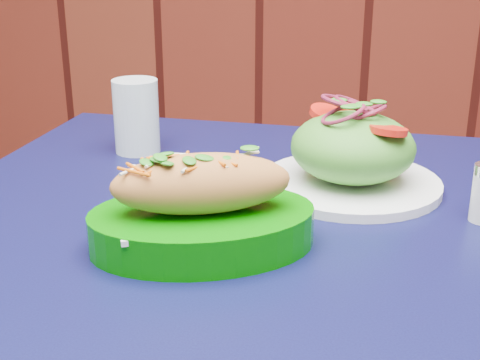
# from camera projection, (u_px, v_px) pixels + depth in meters

# --- Properties ---
(cafe_table) EXTENTS (0.81, 0.81, 0.75)m
(cafe_table) POSITION_uv_depth(u_px,v_px,m) (245.00, 282.00, 0.82)
(cafe_table) COLOR black
(cafe_table) RESTS_ON ground
(banh_mi_basket) EXTENTS (0.28, 0.24, 0.11)m
(banh_mi_basket) POSITION_uv_depth(u_px,v_px,m) (202.00, 210.00, 0.70)
(banh_mi_basket) COLOR #046D01
(banh_mi_basket) RESTS_ON cafe_table
(salad_plate) EXTENTS (0.24, 0.24, 0.12)m
(salad_plate) POSITION_uv_depth(u_px,v_px,m) (352.00, 153.00, 0.86)
(salad_plate) COLOR white
(salad_plate) RESTS_ON cafe_table
(water_glass) EXTENTS (0.07, 0.07, 0.11)m
(water_glass) POSITION_uv_depth(u_px,v_px,m) (136.00, 116.00, 1.01)
(water_glass) COLOR silver
(water_glass) RESTS_ON cafe_table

